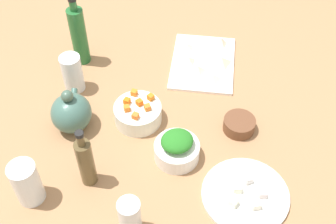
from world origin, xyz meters
TOP-DOWN VIEW (x-y plane):
  - tabletop at (0.00, 0.00)cm, footprint 190.00×190.00cm
  - cutting_board at (28.30, -11.51)cm, footprint 31.58×24.82cm
  - plate_tofu at (-26.16, -22.50)cm, footprint 24.41×24.41cm
  - bowl_greens at (-13.35, -3.11)cm, footprint 13.42×13.42cm
  - bowl_carrots at (0.77, 9.57)cm, footprint 15.03×15.03cm
  - bowl_small_side at (-1.80, -22.32)cm, footprint 9.94×9.94cm
  - teapot at (-2.35, 29.73)cm, footprint 14.84×12.48cm
  - bottle_0 at (-22.43, 21.51)cm, footprint 4.57×4.57cm
  - bottle_1 at (28.85, 32.10)cm, footprint 5.62×5.62cm
  - drinking_glass_0 at (-37.58, 8.12)cm, footprint 5.87×5.87cm
  - drinking_glass_1 at (14.52, 32.36)cm, footprint 6.89×6.89cm
  - drinking_glass_2 at (-28.53, 36.66)cm, footprint 7.54×7.54cm
  - carrot_cube_0 at (0.22, 6.36)cm, footprint 2.36×2.36cm
  - carrot_cube_1 at (-3.67, 9.77)cm, footprint 2.39×2.39cm
  - carrot_cube_2 at (-0.60, 12.68)cm, footprint 2.28×2.28cm
  - carrot_cube_3 at (4.41, 5.64)cm, footprint 2.54×2.54cm
  - carrot_cube_4 at (6.15, 11.06)cm, footprint 2.28×2.28cm
  - carrot_cube_5 at (1.99, 9.01)cm, footprint 2.54×2.54cm
  - carrot_cube_6 at (2.40, 12.96)cm, footprint 2.34×2.34cm
  - chopped_greens_mound at (-13.35, -3.11)cm, footprint 12.25×12.55cm
  - tofu_cube_0 at (-22.02, -23.33)cm, footprint 2.90×2.90cm
  - tofu_cube_1 at (-30.09, -24.87)cm, footprint 2.57×2.57cm
  - tofu_cube_2 at (-25.11, -20.27)cm, footprint 2.20×2.20cm
  - tofu_cube_3 at (-26.60, -26.90)cm, footprint 2.34×2.34cm
  - tofu_cube_4 at (-29.55, -18.84)cm, footprint 3.04×3.04cm
  - dumpling_0 at (23.09, -9.41)cm, footprint 6.64×6.51cm
  - dumpling_1 at (38.41, -18.22)cm, footprint 5.49×5.42cm
  - dumpling_2 at (27.96, -6.31)cm, footprint 5.67×5.79cm
  - dumpling_3 at (27.69, -18.01)cm, footprint 7.24×7.49cm
  - dumpling_4 at (34.80, -5.37)cm, footprint 7.07×7.10cm
  - dumpling_5 at (19.25, -14.44)cm, footprint 7.10×6.55cm

SIDE VIEW (x-z plane):
  - tabletop at x=0.00cm, z-range 0.00..3.00cm
  - cutting_board at x=28.30cm, z-range 3.00..4.00cm
  - plate_tofu at x=-26.16cm, z-range 3.00..4.20cm
  - dumpling_5 at x=19.25cm, z-range 4.00..6.12cm
  - bowl_small_side at x=-1.80cm, z-range 3.00..7.17cm
  - dumpling_2 at x=27.96cm, z-range 4.00..6.23cm
  - tofu_cube_0 at x=-22.02cm, z-range 4.20..6.40cm
  - tofu_cube_1 at x=-30.09cm, z-range 4.20..6.40cm
  - tofu_cube_2 at x=-25.11cm, z-range 4.20..6.40cm
  - tofu_cube_3 at x=-26.60cm, z-range 4.20..6.40cm
  - tofu_cube_4 at x=-29.55cm, z-range 4.20..6.40cm
  - dumpling_4 at x=34.80cm, z-range 4.00..6.73cm
  - dumpling_0 at x=23.09cm, z-range 4.00..6.73cm
  - dumpling_3 at x=27.69cm, z-range 4.00..6.90cm
  - dumpling_1 at x=38.41cm, z-range 4.00..7.17cm
  - bowl_greens at x=-13.35cm, z-range 3.00..8.50cm
  - bowl_carrots at x=0.77cm, z-range 3.00..8.96cm
  - teapot at x=-2.35cm, z-range 1.54..16.82cm
  - drinking_glass_0 at x=-37.58cm, z-range 3.00..16.16cm
  - drinking_glass_1 at x=14.52cm, z-range 3.00..16.51cm
  - carrot_cube_0 at x=0.22cm, z-range 8.96..10.76cm
  - carrot_cube_1 at x=-3.67cm, z-range 8.96..10.76cm
  - carrot_cube_2 at x=-0.60cm, z-range 8.96..10.76cm
  - carrot_cube_3 at x=4.41cm, z-range 8.96..10.76cm
  - carrot_cube_4 at x=6.15cm, z-range 8.96..10.76cm
  - carrot_cube_5 at x=1.99cm, z-range 8.96..10.76cm
  - carrot_cube_6 at x=2.40cm, z-range 8.96..10.76cm
  - drinking_glass_2 at x=-28.53cm, z-range 3.00..16.79cm
  - chopped_greens_mound at x=-13.35cm, z-range 8.50..12.72cm
  - bottle_0 at x=-22.43cm, z-range 1.20..22.52cm
  - bottle_1 at x=28.85cm, z-range 1.16..27.75cm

